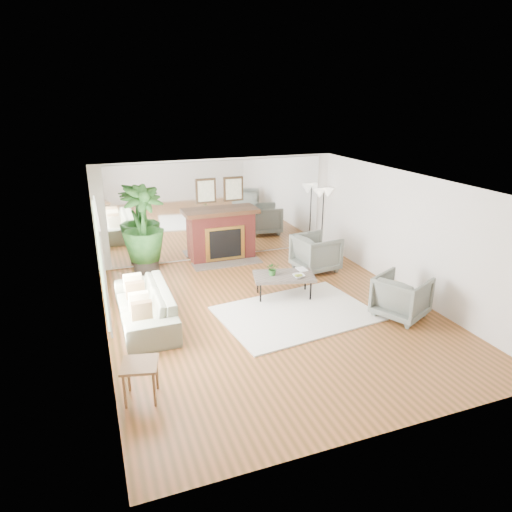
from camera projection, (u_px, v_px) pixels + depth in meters
name	position (u px, v px, depth m)	size (l,w,h in m)	color
ground	(272.00, 314.00, 8.69)	(7.00, 7.00, 0.00)	brown
wall_left	(100.00, 273.00, 7.29)	(0.02, 7.00, 2.50)	silver
wall_right	(409.00, 235.00, 9.26)	(0.02, 7.00, 2.50)	silver
wall_back	(220.00, 209.00, 11.36)	(6.00, 0.02, 2.50)	silver
mirror_panel	(220.00, 210.00, 11.34)	(5.40, 0.04, 2.40)	silver
window_panel	(101.00, 259.00, 7.62)	(0.04, 2.40, 1.50)	#B2E09E
fireplace	(223.00, 235.00, 11.35)	(1.85, 0.83, 2.05)	maroon
area_rug	(296.00, 313.00, 8.67)	(2.80, 2.00, 0.03)	silver
coffee_table	(284.00, 277.00, 9.28)	(1.36, 0.99, 0.49)	#5C5049
sofa	(145.00, 306.00, 8.26)	(2.28, 0.89, 0.67)	slate
armchair_back	(316.00, 253.00, 10.73)	(0.92, 0.95, 0.86)	slate
armchair_front	(401.00, 297.00, 8.47)	(0.86, 0.89, 0.81)	slate
side_table	(140.00, 369.00, 6.12)	(0.58, 0.58, 0.55)	olive
potted_ficus	(143.00, 227.00, 10.43)	(1.17, 1.17, 2.02)	black
floor_lamp	(324.00, 198.00, 11.85)	(0.54, 0.30, 1.65)	black
tabletop_plant	(273.00, 269.00, 9.20)	(0.25, 0.22, 0.28)	#336726
fruit_bowl	(298.00, 276.00, 9.12)	(0.23, 0.23, 0.06)	olive
book	(297.00, 270.00, 9.50)	(0.19, 0.26, 0.02)	olive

